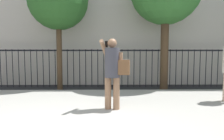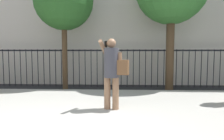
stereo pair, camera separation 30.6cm
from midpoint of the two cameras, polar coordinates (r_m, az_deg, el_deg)
The scene contains 4 objects.
sidewalk at distance 5.49m, azimuth -8.25°, elevation -10.03°, with size 28.00×4.40×0.15m, color #9E9B93.
iron_fence at distance 8.98m, azimuth -3.88°, elevation 1.91°, with size 12.03×0.04×1.60m.
pedestrian_on_phone at distance 4.87m, azimuth 1.95°, elevation 0.36°, with size 0.70×0.49×1.64m.
street_tree_far at distance 8.71m, azimuth -11.85°, elevation 17.79°, with size 2.29×2.29×4.61m.
Camera 2 is at (1.17, -3.01, 1.48)m, focal length 33.95 mm.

